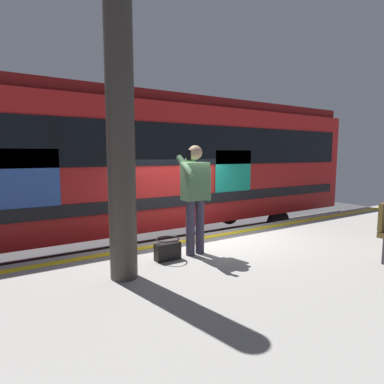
# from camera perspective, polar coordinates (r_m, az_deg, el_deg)

# --- Properties ---
(ground_plane) EXTENTS (24.97, 24.97, 0.00)m
(ground_plane) POSITION_cam_1_polar(r_m,az_deg,el_deg) (6.80, 1.62, -15.84)
(ground_plane) COLOR #3D3D3F
(platform) EXTENTS (14.55, 4.49, 1.02)m
(platform) POSITION_cam_1_polar(r_m,az_deg,el_deg) (5.06, 16.84, -18.08)
(platform) COLOR gray
(platform) RESTS_ON ground
(safety_line) EXTENTS (14.26, 0.16, 0.01)m
(safety_line) POSITION_cam_1_polar(r_m,az_deg,el_deg) (6.24, 3.22, -7.96)
(safety_line) COLOR yellow
(safety_line) RESTS_ON platform
(track_rail_near) EXTENTS (18.92, 0.08, 0.16)m
(track_rail_near) POSITION_cam_1_polar(r_m,az_deg,el_deg) (8.07, -4.93, -11.56)
(track_rail_near) COLOR slate
(track_rail_near) RESTS_ON ground
(track_rail_far) EXTENTS (18.92, 0.08, 0.16)m
(track_rail_far) POSITION_cam_1_polar(r_m,az_deg,el_deg) (9.31, -9.08, -9.12)
(track_rail_far) COLOR slate
(track_rail_far) RESTS_ON ground
(train_carriage) EXTENTS (13.10, 2.82, 3.80)m
(train_carriage) POSITION_cam_1_polar(r_m,az_deg,el_deg) (8.02, -12.04, 5.37)
(train_carriage) COLOR red
(train_carriage) RESTS_ON ground
(passenger) EXTENTS (0.57, 0.55, 1.72)m
(passenger) POSITION_cam_1_polar(r_m,az_deg,el_deg) (5.00, 0.53, 0.24)
(passenger) COLOR #383347
(passenger) RESTS_ON platform
(handbag) EXTENTS (0.39, 0.35, 0.33)m
(handbag) POSITION_cam_1_polar(r_m,az_deg,el_deg) (4.91, -4.37, -10.21)
(handbag) COLOR black
(handbag) RESTS_ON platform
(station_column) EXTENTS (0.35, 0.35, 3.53)m
(station_column) POSITION_cam_1_polar(r_m,az_deg,el_deg) (4.09, -12.58, 9.09)
(station_column) COLOR #38332D
(station_column) RESTS_ON platform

